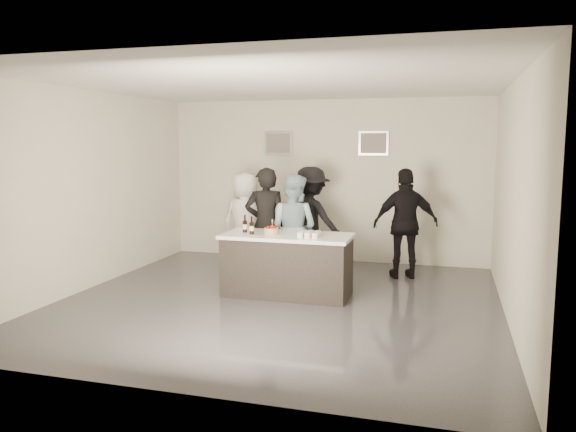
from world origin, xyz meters
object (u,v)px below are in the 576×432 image
object	(u,v)px
beer_bottle_a	(245,224)
beer_bottle_b	(252,225)
person_guest_back	(310,220)
person_main_blue	(293,228)
cake	(271,231)
person_guest_left	(245,221)
bar_counter	(287,265)
person_guest_right	(406,224)
person_main_black	(266,225)

from	to	relation	value
beer_bottle_a	beer_bottle_b	world-z (taller)	same
person_guest_back	person_main_blue	bearing A→B (deg)	99.07
cake	person_guest_left	size ratio (longest dim) A/B	0.12
person_guest_back	cake	bearing A→B (deg)	101.17
bar_counter	beer_bottle_a	world-z (taller)	beer_bottle_a
beer_bottle_b	person_guest_right	xyz separation A→B (m)	(2.06, 1.67, -0.13)
bar_counter	person_guest_back	bearing A→B (deg)	91.39
beer_bottle_b	beer_bottle_a	bearing A→B (deg)	139.58
person_guest_right	beer_bottle_b	bearing A→B (deg)	20.94
person_guest_back	person_guest_left	bearing A→B (deg)	25.67
bar_counter	person_guest_back	world-z (taller)	person_guest_back
bar_counter	beer_bottle_a	bearing A→B (deg)	-179.47
person_main_black	person_guest_right	xyz separation A→B (m)	(2.13, 0.82, -0.01)
person_guest_back	bar_counter	bearing A→B (deg)	109.51
bar_counter	person_guest_right	size ratio (longest dim) A/B	1.03
beer_bottle_a	beer_bottle_b	size ratio (longest dim) A/B	1.00
beer_bottle_b	person_guest_right	distance (m)	2.66
beer_bottle_b	person_guest_left	xyz separation A→B (m)	(-0.67, 1.54, -0.18)
person_guest_right	person_guest_back	bearing A→B (deg)	-18.76
cake	person_guest_back	xyz separation A→B (m)	(0.19, 1.58, -0.03)
person_main_black	person_main_blue	bearing A→B (deg)	177.26
beer_bottle_a	cake	bearing A→B (deg)	-3.23
bar_counter	beer_bottle_b	distance (m)	0.77
person_main_blue	beer_bottle_a	bearing A→B (deg)	74.35
person_main_blue	person_guest_right	distance (m)	1.85
cake	person_guest_right	size ratio (longest dim) A/B	0.12
person_main_blue	person_guest_left	distance (m)	1.16
person_main_black	person_guest_left	size ratio (longest dim) A/B	1.07
cake	person_guest_back	distance (m)	1.60
beer_bottle_b	person_main_black	size ratio (longest dim) A/B	0.14
bar_counter	person_main_black	distance (m)	1.02
bar_counter	person_main_blue	size ratio (longest dim) A/B	1.08
cake	person_main_black	xyz separation A→B (m)	(-0.33, 0.74, -0.02)
person_main_black	person_guest_back	size ratio (longest dim) A/B	1.01
cake	person_main_black	world-z (taller)	person_main_black
bar_counter	cake	size ratio (longest dim) A/B	8.74
cake	beer_bottle_b	world-z (taller)	beer_bottle_b
cake	person_main_blue	size ratio (longest dim) A/B	0.12
bar_counter	person_main_black	size ratio (longest dim) A/B	1.02
cake	bar_counter	bearing A→B (deg)	7.29
bar_counter	person_main_blue	bearing A→B (deg)	99.95
cake	person_guest_left	bearing A→B (deg)	123.01
cake	person_guest_right	bearing A→B (deg)	41.14
cake	beer_bottle_a	xyz separation A→B (m)	(-0.42, 0.02, 0.09)
beer_bottle_a	person_guest_left	bearing A→B (deg)	110.11
bar_counter	person_guest_left	distance (m)	1.87
person_main_blue	person_guest_back	bearing A→B (deg)	-84.62
person_guest_right	person_main_blue	bearing A→B (deg)	3.66
cake	beer_bottle_a	world-z (taller)	beer_bottle_a
person_guest_left	person_guest_back	world-z (taller)	person_guest_back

